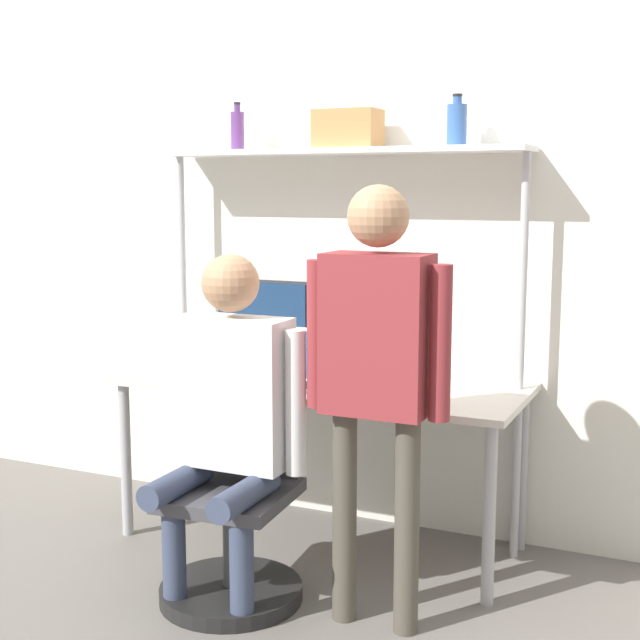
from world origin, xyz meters
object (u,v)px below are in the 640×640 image
at_px(laptop, 301,369).
at_px(storage_box, 348,129).
at_px(bottle_purple, 237,130).
at_px(cell_phone, 346,387).
at_px(bottle_blue, 457,124).
at_px(office_chair, 235,529).
at_px(person_standing, 377,353).
at_px(monitor, 262,318).
at_px(person_seated, 228,401).

relative_size(laptop, storage_box, 0.98).
distance_m(bottle_purple, storage_box, 0.56).
distance_m(cell_phone, bottle_purple, 1.34).
distance_m(bottle_blue, bottle_purple, 1.06).
xyz_separation_m(office_chair, person_standing, (0.59, 0.00, 0.75)).
relative_size(monitor, cell_phone, 3.27).
distance_m(person_seated, bottle_blue, 1.51).
bearing_deg(person_standing, person_seated, -175.36).
distance_m(laptop, person_standing, 0.80).
bearing_deg(bottle_blue, office_chair, -126.66).
bearing_deg(person_seated, cell_phone, 66.83).
relative_size(cell_phone, bottle_blue, 0.69).
height_order(office_chair, bottle_purple, bottle_purple).
bearing_deg(bottle_purple, cell_phone, -23.71).
height_order(laptop, office_chair, laptop).
height_order(person_seated, storage_box, storage_box).
bearing_deg(cell_phone, person_standing, -57.32).
height_order(office_chair, storage_box, storage_box).
bearing_deg(person_seated, bottle_blue, 54.86).
bearing_deg(monitor, office_chair, -69.20).
bearing_deg(storage_box, bottle_blue, -0.00).
relative_size(monitor, laptop, 1.75).
distance_m(laptop, cell_phone, 0.23).
bearing_deg(bottle_purple, bottle_blue, -0.00).
bearing_deg(storage_box, office_chair, -98.30).
relative_size(bottle_purple, storage_box, 0.78).
distance_m(office_chair, bottle_blue, 1.90).
relative_size(office_chair, bottle_blue, 4.17).
distance_m(office_chair, person_standing, 0.95).
relative_size(cell_phone, office_chair, 0.17).
bearing_deg(cell_phone, storage_box, 112.76).
relative_size(person_seated, bottle_purple, 6.08).
xyz_separation_m(person_seated, person_standing, (0.58, 0.05, 0.23)).
distance_m(person_seated, storage_box, 1.38).
relative_size(monitor, person_standing, 0.30).
bearing_deg(cell_phone, bottle_purple, 156.29).
height_order(person_standing, bottle_purple, bottle_purple).
height_order(monitor, cell_phone, monitor).
distance_m(monitor, office_chair, 1.13).
bearing_deg(person_seated, laptop, 87.29).
bearing_deg(storage_box, laptop, -107.22).
xyz_separation_m(office_chair, person_seated, (0.00, -0.04, 0.53)).
bearing_deg(laptop, bottle_purple, 148.13).
xyz_separation_m(monitor, laptop, (0.34, -0.29, -0.16)).
xyz_separation_m(cell_phone, bottle_blue, (0.37, 0.30, 1.11)).
relative_size(person_standing, bottle_blue, 7.45).
bearing_deg(person_seated, monitor, 110.02).
distance_m(monitor, cell_phone, 0.67).
relative_size(bottle_blue, bottle_purple, 0.97).
relative_size(person_seated, storage_box, 4.73).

